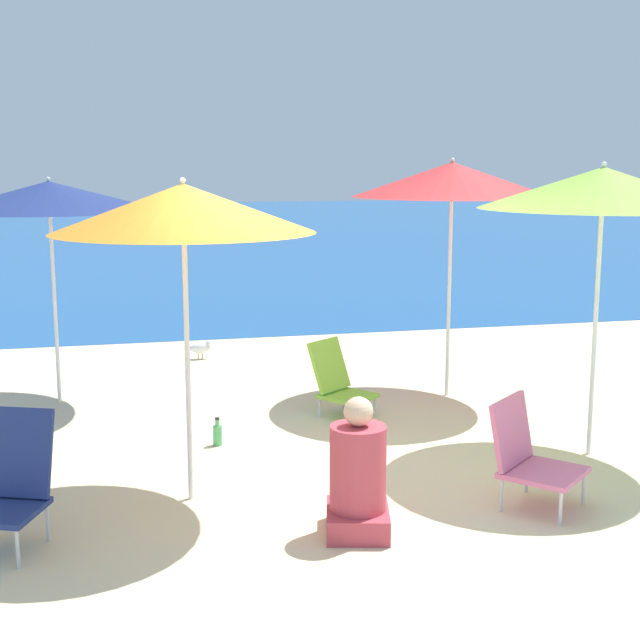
% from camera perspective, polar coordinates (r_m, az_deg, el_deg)
% --- Properties ---
extents(ground_plane, '(60.00, 60.00, 0.00)m').
position_cam_1_polar(ground_plane, '(6.67, 0.63, -10.52)').
color(ground_plane, beige).
extents(sea_water, '(60.00, 40.00, 0.01)m').
position_cam_1_polar(sea_water, '(31.80, -10.66, 5.74)').
color(sea_water, '#1E5699').
rests_on(sea_water, ground).
extents(beach_umbrella_navy, '(2.07, 2.07, 2.21)m').
position_cam_1_polar(beach_umbrella_navy, '(8.91, -16.95, 7.59)').
color(beach_umbrella_navy, white).
rests_on(beach_umbrella_navy, ground).
extents(beach_umbrella_red, '(1.97, 1.97, 2.39)m').
position_cam_1_polar(beach_umbrella_red, '(8.91, 8.45, 8.88)').
color(beach_umbrella_red, white).
rests_on(beach_umbrella_red, ground).
extents(beach_umbrella_orange, '(1.78, 1.78, 2.25)m').
position_cam_1_polar(beach_umbrella_orange, '(6.06, -8.74, 7.07)').
color(beach_umbrella_orange, white).
rests_on(beach_umbrella_orange, ground).
extents(beach_umbrella_lime, '(1.93, 1.93, 2.35)m').
position_cam_1_polar(beach_umbrella_lime, '(7.30, 17.66, 8.05)').
color(beach_umbrella_lime, white).
rests_on(beach_umbrella_lime, ground).
extents(beach_chair_lime, '(0.67, 0.69, 0.70)m').
position_cam_1_polar(beach_chair_lime, '(8.34, 1.16, -3.88)').
color(beach_chair_lime, silver).
rests_on(beach_chair_lime, ground).
extents(beach_chair_navy, '(0.60, 0.67, 0.84)m').
position_cam_1_polar(beach_chair_navy, '(5.89, -19.10, -9.67)').
color(beach_chair_navy, silver).
rests_on(beach_chair_navy, ground).
extents(beach_chair_pink, '(0.75, 0.75, 0.74)m').
position_cam_1_polar(beach_chair_pink, '(6.36, 13.18, -8.30)').
color(beach_chair_pink, silver).
rests_on(beach_chair_pink, ground).
extents(person_seated_near, '(0.50, 0.55, 0.90)m').
position_cam_1_polar(person_seated_near, '(5.76, 2.44, -10.13)').
color(person_seated_near, '#BF3F4C').
rests_on(person_seated_near, ground).
extents(water_bottle, '(0.08, 0.08, 0.24)m').
position_cam_1_polar(water_bottle, '(7.57, -6.58, -7.29)').
color(water_bottle, '#4CB266').
rests_on(water_bottle, ground).
extents(seagull, '(0.27, 0.11, 0.23)m').
position_cam_1_polar(seagull, '(10.82, -7.64, -1.76)').
color(seagull, gold).
rests_on(seagull, ground).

